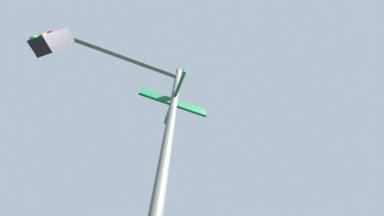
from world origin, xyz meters
TOP-DOWN VIEW (x-y plane):
  - traffic_signal_near at (-6.15, -6.57)m, footprint 2.37×1.99m

SIDE VIEW (x-z plane):
  - traffic_signal_near at x=-6.15m, z-range 1.29..7.67m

